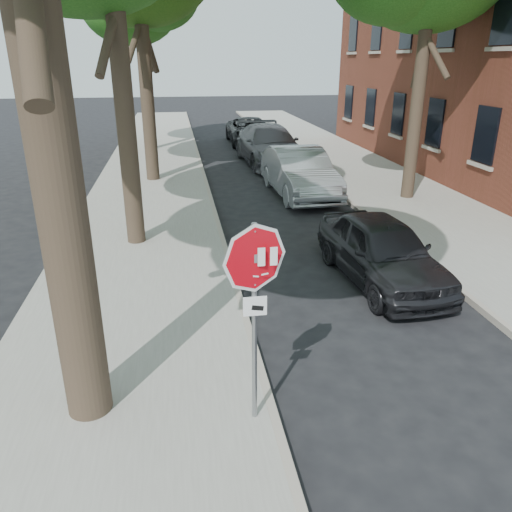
# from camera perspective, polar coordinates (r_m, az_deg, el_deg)

# --- Properties ---
(ground) EXTENTS (120.00, 120.00, 0.00)m
(ground) POSITION_cam_1_polar(r_m,az_deg,el_deg) (6.92, 5.86, -17.88)
(ground) COLOR black
(ground) RESTS_ON ground
(sidewalk_left) EXTENTS (4.00, 55.00, 0.12)m
(sidewalk_left) POSITION_cam_1_polar(r_m,az_deg,el_deg) (17.70, -12.15, 7.00)
(sidewalk_left) COLOR gray
(sidewalk_left) RESTS_ON ground
(sidewalk_right) EXTENTS (4.00, 55.00, 0.12)m
(sidewalk_right) POSITION_cam_1_polar(r_m,az_deg,el_deg) (19.20, 14.29, 7.94)
(sidewalk_right) COLOR gray
(sidewalk_right) RESTS_ON ground
(curb_left) EXTENTS (0.12, 55.00, 0.13)m
(curb_left) POSITION_cam_1_polar(r_m,az_deg,el_deg) (17.70, -5.47, 7.40)
(curb_left) COLOR #9E9384
(curb_left) RESTS_ON ground
(curb_right) EXTENTS (0.12, 55.00, 0.13)m
(curb_right) POSITION_cam_1_polar(r_m,az_deg,el_deg) (18.49, 8.38, 7.89)
(curb_right) COLOR #9E9384
(curb_right) RESTS_ON ground
(stop_sign) EXTENTS (0.76, 0.34, 2.61)m
(stop_sign) POSITION_cam_1_polar(r_m,az_deg,el_deg) (5.72, -0.14, -3.66)
(stop_sign) COLOR gray
(stop_sign) RESTS_ON sidewalk_left
(car_a) EXTENTS (1.92, 4.14, 1.37)m
(car_a) POSITION_cam_1_polar(r_m,az_deg,el_deg) (10.65, 14.18, 0.60)
(car_a) COLOR black
(car_a) RESTS_ON ground
(car_b) EXTENTS (1.88, 4.91, 1.60)m
(car_b) POSITION_cam_1_polar(r_m,az_deg,el_deg) (17.18, 4.98, 9.49)
(car_b) COLOR #96999D
(car_b) RESTS_ON ground
(car_c) EXTENTS (2.65, 5.85, 1.66)m
(car_c) POSITION_cam_1_polar(r_m,az_deg,el_deg) (22.54, 1.53, 12.55)
(car_c) COLOR #454549
(car_c) RESTS_ON ground
(car_d) EXTENTS (2.35, 5.03, 1.39)m
(car_d) POSITION_cam_1_polar(r_m,az_deg,el_deg) (28.10, -0.66, 14.09)
(car_d) COLOR black
(car_d) RESTS_ON ground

